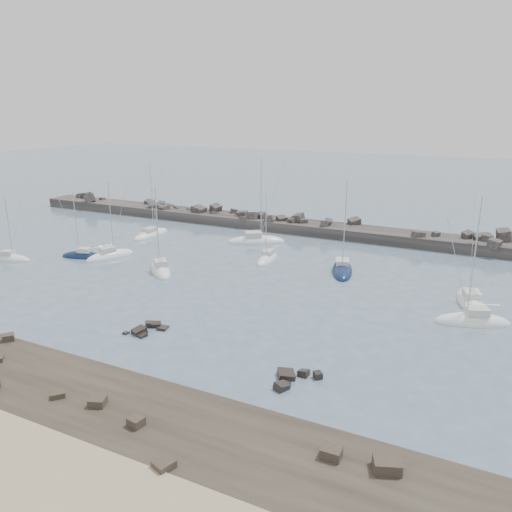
{
  "coord_description": "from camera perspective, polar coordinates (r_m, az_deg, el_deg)",
  "views": [
    {
      "loc": [
        27.07,
        -45.46,
        22.11
      ],
      "look_at": [
        -1.09,
        12.0,
        2.8
      ],
      "focal_mm": 35.0,
      "sensor_mm": 36.0,
      "label": 1
    }
  ],
  "objects": [
    {
      "name": "sailboat_9",
      "position": [
        63.62,
        23.26,
        -4.84
      ],
      "size": [
        4.73,
        8.87,
        13.45
      ],
      "color": "white",
      "rests_on": "ground"
    },
    {
      "name": "sailboat_6",
      "position": [
        74.34,
        1.28,
        -0.4
      ],
      "size": [
        2.68,
        6.95,
        10.94
      ],
      "color": "white",
      "rests_on": "ground"
    },
    {
      "name": "sailboat_5",
      "position": [
        70.61,
        -10.86,
        -1.63
      ],
      "size": [
        7.3,
        7.29,
        12.7
      ],
      "color": "white",
      "rests_on": "ground"
    },
    {
      "name": "rock_cluster_near",
      "position": [
        52.69,
        -12.4,
        -8.37
      ],
      "size": [
        3.55,
        3.61,
        1.26
      ],
      "color": "black",
      "rests_on": "ground"
    },
    {
      "name": "rock_cluster_far",
      "position": [
        43.31,
        3.87,
        -13.84
      ],
      "size": [
        4.01,
        4.16,
        1.32
      ],
      "color": "black",
      "rests_on": "ground"
    },
    {
      "name": "ground",
      "position": [
        57.34,
        -4.32,
        -5.93
      ],
      "size": [
        400.0,
        400.0,
        0.0
      ],
      "primitive_type": "plane",
      "color": "slate",
      "rests_on": "ground"
    },
    {
      "name": "breakwater",
      "position": [
        92.93,
        3.52,
        3.2
      ],
      "size": [
        115.0,
        7.42,
        5.21
      ],
      "color": "#312D2B",
      "rests_on": "ground"
    },
    {
      "name": "sailboat_4",
      "position": [
        84.18,
        0.04,
        1.67
      ],
      "size": [
        9.83,
        7.46,
        15.21
      ],
      "color": "white",
      "rests_on": "ground"
    },
    {
      "name": "sailboat_8",
      "position": [
        58.0,
        23.48,
        -6.92
      ],
      "size": [
        8.23,
        5.03,
        12.71
      ],
      "color": "white",
      "rests_on": "ground"
    },
    {
      "name": "sailboat_7",
      "position": [
        70.39,
        9.82,
        -1.65
      ],
      "size": [
        5.23,
        9.28,
        13.97
      ],
      "color": "#102045",
      "rests_on": "ground"
    },
    {
      "name": "sailboat_0",
      "position": [
        83.03,
        -26.26,
        -0.33
      ],
      "size": [
        6.69,
        3.56,
        10.3
      ],
      "color": "white",
      "rests_on": "ground"
    },
    {
      "name": "sailboat_2",
      "position": [
        80.23,
        -19.16,
        -0.05
      ],
      "size": [
        7.11,
        3.88,
        10.91
      ],
      "color": "#102045",
      "rests_on": "ground"
    },
    {
      "name": "sailboat_1",
      "position": [
        90.58,
        -11.89,
        2.39
      ],
      "size": [
        3.04,
        8.83,
        13.72
      ],
      "color": "white",
      "rests_on": "ground"
    },
    {
      "name": "sailboat_3",
      "position": [
        79.06,
        -16.33,
        -0.03
      ],
      "size": [
        5.07,
        8.09,
        12.4
      ],
      "color": "white",
      "rests_on": "ground"
    },
    {
      "name": "rock_shelf",
      "position": [
        42.18,
        -20.38,
        -15.96
      ],
      "size": [
        140.0,
        12.01,
        1.78
      ],
      "color": "#2C251E",
      "rests_on": "ground"
    }
  ]
}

